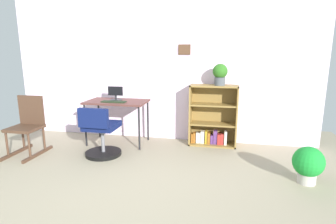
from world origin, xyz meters
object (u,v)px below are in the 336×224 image
(monitor, at_px, (116,94))
(rocking_chair, at_px, (28,125))
(keyboard, at_px, (114,102))
(desk, at_px, (117,105))
(office_chair, at_px, (101,135))
(potted_plant_floor, at_px, (308,163))
(bookshelf_low, at_px, (213,118))
(potted_plant_on_shelf, at_px, (220,73))

(monitor, relative_size, rocking_chair, 0.29)
(keyboard, distance_m, rocking_chair, 1.29)
(desk, relative_size, rocking_chair, 1.14)
(office_chair, xyz_separation_m, potted_plant_floor, (2.67, -0.29, -0.08))
(rocking_chair, relative_size, bookshelf_low, 0.87)
(potted_plant_on_shelf, bearing_deg, bookshelf_low, 147.03)
(desk, distance_m, bookshelf_low, 1.56)
(office_chair, height_order, bookshelf_low, bookshelf_low)
(office_chair, relative_size, potted_plant_floor, 1.72)
(rocking_chair, bearing_deg, keyboard, 27.13)
(rocking_chair, distance_m, bookshelf_low, 2.81)
(keyboard, xyz_separation_m, potted_plant_floor, (2.66, -0.77, -0.48))
(rocking_chair, relative_size, potted_plant_on_shelf, 2.58)
(bookshelf_low, bearing_deg, rocking_chair, -160.01)
(office_chair, height_order, potted_plant_on_shelf, potted_plant_on_shelf)
(desk, height_order, bookshelf_low, bookshelf_low)
(monitor, height_order, potted_plant_on_shelf, potted_plant_on_shelf)
(office_chair, height_order, rocking_chair, rocking_chair)
(office_chair, bearing_deg, potted_plant_floor, -6.15)
(desk, relative_size, monitor, 3.95)
(office_chair, xyz_separation_m, rocking_chair, (-1.11, -0.09, 0.11))
(keyboard, distance_m, potted_plant_floor, 2.81)
(bookshelf_low, bearing_deg, desk, -170.36)
(desk, relative_size, keyboard, 2.52)
(keyboard, bearing_deg, potted_plant_floor, -16.12)
(potted_plant_floor, bearing_deg, bookshelf_low, 134.43)
(keyboard, bearing_deg, rocking_chair, -152.87)
(monitor, distance_m, keyboard, 0.20)
(keyboard, relative_size, bookshelf_low, 0.40)
(desk, bearing_deg, bookshelf_low, 9.64)
(monitor, xyz_separation_m, potted_plant_floor, (2.70, -0.95, -0.57))
(monitor, xyz_separation_m, office_chair, (0.03, -0.66, -0.49))
(office_chair, bearing_deg, potted_plant_on_shelf, 26.53)
(office_chair, relative_size, bookshelf_low, 0.76)
(keyboard, relative_size, potted_plant_floor, 0.89)
(desk, height_order, monitor, monitor)
(keyboard, distance_m, bookshelf_low, 1.60)
(bookshelf_low, distance_m, potted_plant_on_shelf, 0.73)
(monitor, distance_m, potted_plant_on_shelf, 1.69)
(potted_plant_floor, bearing_deg, rocking_chair, 177.03)
(monitor, height_order, potted_plant_floor, monitor)
(office_chair, distance_m, rocking_chair, 1.11)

